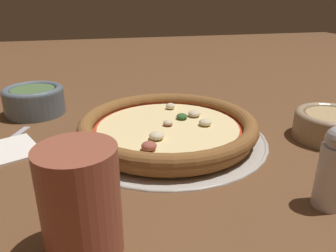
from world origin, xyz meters
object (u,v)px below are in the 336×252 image
object	(u,v)px
bowl_near	(331,124)
bowl_far	(34,99)
pizza_tray	(168,137)
pizza	(168,126)
drinking_cup	(81,203)
pepper_shaker	(334,168)

from	to	relation	value
bowl_near	bowl_far	xyz separation A→B (m)	(-0.54, 0.27, 0.01)
pizza_tray	pizza	distance (m)	0.02
bowl_far	drinking_cup	xyz separation A→B (m)	(0.10, -0.45, 0.03)
pizza	pepper_shaker	xyz separation A→B (m)	(0.14, -0.25, 0.03)
pepper_shaker	bowl_far	bearing A→B (deg)	131.39
bowl_far	pepper_shaker	size ratio (longest dim) A/B	1.19
pizza_tray	pepper_shaker	size ratio (longest dim) A/B	3.35
bowl_far	pepper_shaker	distance (m)	0.60
bowl_near	drinking_cup	distance (m)	0.47
pizza	bowl_far	world-z (taller)	bowl_far
pizza	drinking_cup	world-z (taller)	drinking_cup
pizza	bowl_near	size ratio (longest dim) A/B	2.52
pizza_tray	pizza	bearing A→B (deg)	-43.37
bowl_near	pepper_shaker	size ratio (longest dim) A/B	1.20
pizza_tray	bowl_near	xyz separation A→B (m)	(0.29, -0.07, 0.03)
bowl_near	pepper_shaker	distance (m)	0.23
pizza	bowl_near	bearing A→B (deg)	-13.78
pizza	pepper_shaker	world-z (taller)	pepper_shaker
pizza	pepper_shaker	size ratio (longest dim) A/B	3.01
pizza_tray	pizza	size ratio (longest dim) A/B	1.11
drinking_cup	pepper_shaker	world-z (taller)	drinking_cup
bowl_far	drinking_cup	distance (m)	0.47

